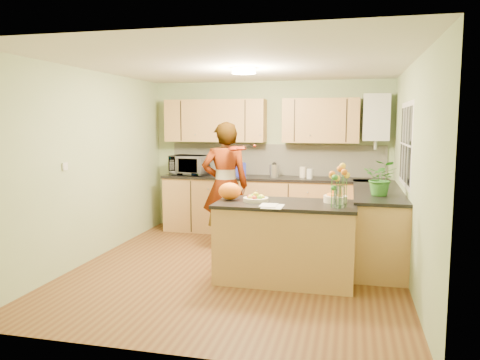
# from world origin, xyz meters

# --- Properties ---
(floor) EXTENTS (4.50, 4.50, 0.00)m
(floor) POSITION_xyz_m (0.00, 0.00, 0.00)
(floor) COLOR #593219
(floor) RESTS_ON ground
(ceiling) EXTENTS (4.00, 4.50, 0.02)m
(ceiling) POSITION_xyz_m (0.00, 0.00, 2.50)
(ceiling) COLOR silver
(ceiling) RESTS_ON wall_back
(wall_back) EXTENTS (4.00, 0.02, 2.50)m
(wall_back) POSITION_xyz_m (0.00, 2.25, 1.25)
(wall_back) COLOR #94AB7A
(wall_back) RESTS_ON floor
(wall_front) EXTENTS (4.00, 0.02, 2.50)m
(wall_front) POSITION_xyz_m (0.00, -2.25, 1.25)
(wall_front) COLOR #94AB7A
(wall_front) RESTS_ON floor
(wall_left) EXTENTS (0.02, 4.50, 2.50)m
(wall_left) POSITION_xyz_m (-2.00, 0.00, 1.25)
(wall_left) COLOR #94AB7A
(wall_left) RESTS_ON floor
(wall_right) EXTENTS (0.02, 4.50, 2.50)m
(wall_right) POSITION_xyz_m (2.00, 0.00, 1.25)
(wall_right) COLOR #94AB7A
(wall_right) RESTS_ON floor
(back_counter) EXTENTS (3.64, 0.62, 0.94)m
(back_counter) POSITION_xyz_m (0.10, 1.95, 0.47)
(back_counter) COLOR #B48948
(back_counter) RESTS_ON floor
(right_counter) EXTENTS (0.62, 2.24, 0.94)m
(right_counter) POSITION_xyz_m (1.70, 0.85, 0.47)
(right_counter) COLOR #B48948
(right_counter) RESTS_ON floor
(splashback) EXTENTS (3.60, 0.02, 0.52)m
(splashback) POSITION_xyz_m (0.10, 2.23, 1.20)
(splashback) COLOR beige
(splashback) RESTS_ON back_counter
(upper_cabinets) EXTENTS (3.20, 0.34, 0.70)m
(upper_cabinets) POSITION_xyz_m (-0.18, 2.08, 1.85)
(upper_cabinets) COLOR #B48948
(upper_cabinets) RESTS_ON wall_back
(boiler) EXTENTS (0.40, 0.30, 0.86)m
(boiler) POSITION_xyz_m (1.70, 2.09, 1.90)
(boiler) COLOR silver
(boiler) RESTS_ON wall_back
(window_right) EXTENTS (0.01, 1.30, 1.05)m
(window_right) POSITION_xyz_m (1.99, 0.60, 1.55)
(window_right) COLOR silver
(window_right) RESTS_ON wall_right
(light_switch) EXTENTS (0.02, 0.09, 0.09)m
(light_switch) POSITION_xyz_m (-1.99, -0.60, 1.30)
(light_switch) COLOR silver
(light_switch) RESTS_ON wall_left
(ceiling_lamp) EXTENTS (0.30, 0.30, 0.07)m
(ceiling_lamp) POSITION_xyz_m (0.00, 0.30, 2.46)
(ceiling_lamp) COLOR #FFEABF
(ceiling_lamp) RESTS_ON ceiling
(peninsula_island) EXTENTS (1.59, 0.81, 0.91)m
(peninsula_island) POSITION_xyz_m (0.63, -0.27, 0.46)
(peninsula_island) COLOR #B48948
(peninsula_island) RESTS_ON floor
(fruit_dish) EXTENTS (0.29, 0.29, 0.10)m
(fruit_dish) POSITION_xyz_m (0.28, -0.27, 0.95)
(fruit_dish) COLOR beige
(fruit_dish) RESTS_ON peninsula_island
(orange_bowl) EXTENTS (0.27, 0.27, 0.16)m
(orange_bowl) POSITION_xyz_m (1.18, -0.12, 0.98)
(orange_bowl) COLOR beige
(orange_bowl) RESTS_ON peninsula_island
(flower_vase) EXTENTS (0.28, 0.28, 0.51)m
(flower_vase) POSITION_xyz_m (1.23, -0.45, 1.25)
(flower_vase) COLOR silver
(flower_vase) RESTS_ON peninsula_island
(orange_bag) EXTENTS (0.32, 0.30, 0.20)m
(orange_bag) POSITION_xyz_m (-0.05, -0.22, 1.01)
(orange_bag) COLOR orange
(orange_bag) RESTS_ON peninsula_island
(papers) EXTENTS (0.22, 0.30, 0.01)m
(papers) POSITION_xyz_m (0.53, -0.57, 0.92)
(papers) COLOR white
(papers) RESTS_ON peninsula_island
(violinist) EXTENTS (0.76, 0.60, 1.83)m
(violinist) POSITION_xyz_m (-0.41, 0.91, 0.92)
(violinist) COLOR #EBA98F
(violinist) RESTS_ON floor
(violin) EXTENTS (0.57, 0.49, 0.14)m
(violin) POSITION_xyz_m (-0.21, 0.69, 1.47)
(violin) COLOR #491204
(violin) RESTS_ON violinist
(microwave) EXTENTS (0.64, 0.47, 0.33)m
(microwave) POSITION_xyz_m (-1.32, 1.94, 1.11)
(microwave) COLOR silver
(microwave) RESTS_ON back_counter
(blue_box) EXTENTS (0.33, 0.29, 0.22)m
(blue_box) POSITION_xyz_m (-0.49, 1.94, 1.05)
(blue_box) COLOR navy
(blue_box) RESTS_ON back_counter
(kettle) EXTENTS (0.15, 0.15, 0.28)m
(kettle) POSITION_xyz_m (0.13, 1.92, 1.06)
(kettle) COLOR silver
(kettle) RESTS_ON back_counter
(jar_cream) EXTENTS (0.13, 0.13, 0.17)m
(jar_cream) POSITION_xyz_m (0.59, 2.00, 1.02)
(jar_cream) COLOR beige
(jar_cream) RESTS_ON back_counter
(jar_white) EXTENTS (0.13, 0.13, 0.15)m
(jar_white) POSITION_xyz_m (0.71, 1.89, 1.02)
(jar_white) COLOR silver
(jar_white) RESTS_ON back_counter
(potted_plant) EXTENTS (0.47, 0.43, 0.43)m
(potted_plant) POSITION_xyz_m (1.70, 0.31, 1.16)
(potted_plant) COLOR #327928
(potted_plant) RESTS_ON right_counter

